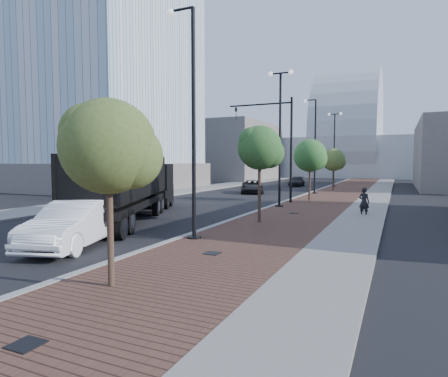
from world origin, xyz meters
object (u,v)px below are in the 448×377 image
at_px(dump_truck, 140,190).
at_px(pedestrian, 364,202).
at_px(dark_car_mid, 252,187).
at_px(white_sedan, 75,224).

height_order(dump_truck, pedestrian, dump_truck).
distance_m(dump_truck, dark_car_mid, 17.72).
height_order(white_sedan, dark_car_mid, white_sedan).
relative_size(dump_truck, pedestrian, 7.86).
bearing_deg(dark_car_mid, dump_truck, -112.46).
bearing_deg(pedestrian, dump_truck, 40.18).
height_order(white_sedan, pedestrian, white_sedan).
height_order(dump_truck, dark_car_mid, dump_truck).
bearing_deg(white_sedan, pedestrian, 36.44).
bearing_deg(dump_truck, white_sedan, -91.92).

